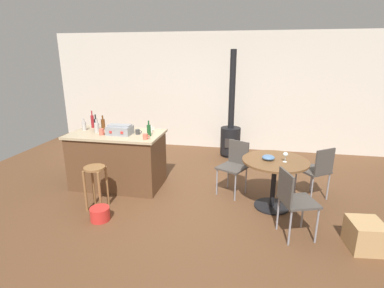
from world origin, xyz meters
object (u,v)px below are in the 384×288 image
at_px(cup_1, 102,132).
at_px(cup_2, 150,129).
at_px(folding_chair_far, 317,169).
at_px(bottle_5, 84,126).
at_px(toolbox, 120,130).
at_px(bottle_2, 93,121).
at_px(folding_chair_near, 294,199).
at_px(cup_4, 110,129).
at_px(wood_stove, 231,132).
at_px(folding_chair_left, 234,163).
at_px(bottle_1, 149,130).
at_px(dining_table, 274,171).
at_px(plastic_bucket, 100,214).
at_px(bottle_3, 96,124).
at_px(cup_0, 138,132).
at_px(cardboard_box, 365,235).
at_px(bottle_0, 103,124).
at_px(wooden_stool, 95,179).
at_px(kitchen_island, 118,159).
at_px(wine_glass, 285,155).
at_px(bottle_4, 97,127).
at_px(serving_bowl, 268,157).

xyz_separation_m(cup_1, cup_2, (0.71, 0.35, -0.00)).
distance_m(folding_chair_far, bottle_5, 3.88).
height_order(toolbox, bottle_2, bottle_2).
distance_m(folding_chair_near, cup_4, 3.15).
bearing_deg(wood_stove, folding_chair_left, -84.00).
bearing_deg(cup_4, bottle_1, -13.07).
xyz_separation_m(dining_table, plastic_bucket, (-2.34, -0.84, -0.48)).
relative_size(folding_chair_left, plastic_bucket, 3.23).
relative_size(bottle_2, bottle_3, 1.10).
xyz_separation_m(bottle_3, bottle_5, (-0.20, -0.04, -0.03)).
xyz_separation_m(folding_chair_near, cup_0, (-2.36, 1.02, 0.46)).
bearing_deg(wood_stove, cardboard_box, -59.73).
height_order(folding_chair_near, cardboard_box, folding_chair_near).
distance_m(wood_stove, bottle_2, 2.93).
height_order(bottle_0, plastic_bucket, bottle_0).
distance_m(folding_chair_left, toolbox, 1.94).
bearing_deg(folding_chair_far, bottle_2, 177.14).
relative_size(wood_stove, bottle_2, 7.58).
height_order(wood_stove, bottle_3, wood_stove).
bearing_deg(bottle_2, dining_table, -10.48).
bearing_deg(plastic_bucket, folding_chair_left, 35.04).
bearing_deg(wooden_stool, cup_0, 65.87).
xyz_separation_m(folding_chair_left, cup_2, (-1.44, 0.10, 0.48)).
height_order(dining_table, cup_4, cup_4).
bearing_deg(kitchen_island, wine_glass, -7.54).
bearing_deg(folding_chair_near, cup_4, 158.78).
bearing_deg(bottle_2, wood_stove, 35.55).
bearing_deg(wood_stove, dining_table, -70.68).
distance_m(bottle_2, cup_4, 0.45).
height_order(folding_chair_near, cup_0, cup_0).
relative_size(bottle_5, wine_glass, 1.45).
relative_size(cup_2, plastic_bucket, 0.43).
xyz_separation_m(wooden_stool, plastic_bucket, (0.20, -0.31, -0.37)).
height_order(folding_chair_near, bottle_4, bottle_4).
height_order(bottle_4, cup_4, bottle_4).
bearing_deg(bottle_4, cup_1, -41.16).
relative_size(cardboard_box, plastic_bucket, 1.48).
height_order(bottle_1, bottle_3, bottle_3).
bearing_deg(cup_0, toolbox, -166.60).
bearing_deg(folding_chair_left, cup_4, 179.71).
height_order(kitchen_island, bottle_3, bottle_3).
bearing_deg(wine_glass, cardboard_box, -40.79).
xyz_separation_m(folding_chair_left, plastic_bucket, (-1.75, -1.22, -0.42)).
bearing_deg(wine_glass, folding_chair_near, -85.23).
xyz_separation_m(folding_chair_far, cardboard_box, (0.33, -1.20, -0.34)).
relative_size(folding_chair_far, serving_bowl, 4.78).
distance_m(wooden_stool, cup_1, 0.87).
distance_m(wooden_stool, bottle_2, 1.39).
bearing_deg(cup_4, kitchen_island, -31.47).
bearing_deg(cup_2, folding_chair_far, -2.03).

